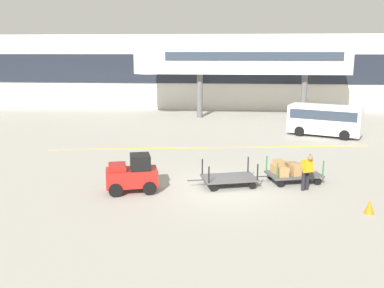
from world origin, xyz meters
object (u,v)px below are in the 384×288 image
baggage_cart_middle (291,171)px  safety_cone_near (369,207)px  baggage_handler (307,171)px  shuttle_van (325,118)px  baggage_tug (132,174)px  baggage_cart_lead (229,178)px

baggage_cart_middle → safety_cone_near: (2.30, -3.69, -0.24)m
baggage_handler → safety_cone_near: bearing=-53.8°
shuttle_van → safety_cone_near: bearing=-95.6°
shuttle_van → safety_cone_near: shuttle_van is taller
baggage_tug → baggage_cart_lead: 4.18m
baggage_handler → shuttle_van: 12.65m
baggage_handler → baggage_cart_middle: bearing=111.6°
baggage_tug → baggage_handler: baggage_tug is taller
baggage_cart_middle → baggage_tug: bearing=-163.6°
baggage_cart_middle → safety_cone_near: size_ratio=5.61×
safety_cone_near → baggage_cart_middle: bearing=121.9°
baggage_cart_middle → safety_cone_near: baggage_cart_middle is taller
baggage_cart_lead → safety_cone_near: baggage_cart_lead is taller
safety_cone_near → baggage_cart_lead: bearing=150.8°
baggage_cart_lead → baggage_handler: size_ratio=1.97×
shuttle_van → safety_cone_near: size_ratio=9.38×
baggage_handler → safety_cone_near: baggage_handler is taller
baggage_handler → safety_cone_near: (1.83, -2.50, -0.59)m
baggage_handler → shuttle_van: shuttle_van is taller
baggage_cart_middle → shuttle_van: (3.74, 11.02, 0.72)m
baggage_cart_middle → safety_cone_near: 4.35m
shuttle_van → baggage_cart_lead: bearing=-118.8°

